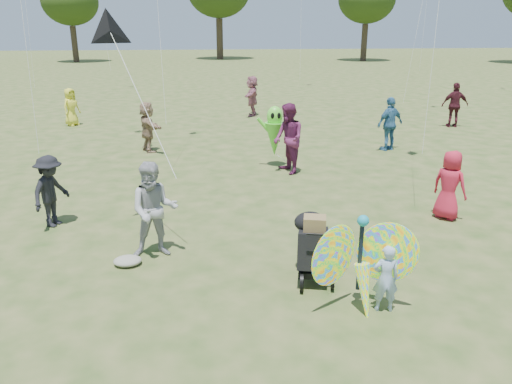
% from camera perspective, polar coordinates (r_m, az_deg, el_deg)
% --- Properties ---
extents(ground, '(160.00, 160.00, 0.00)m').
position_cam_1_polar(ground, '(7.81, 2.85, -11.14)').
color(ground, '#51592B').
rests_on(ground, ground).
extents(child_girl, '(0.39, 0.28, 1.00)m').
position_cam_1_polar(child_girl, '(7.30, 14.59, -9.54)').
color(child_girl, '#95ADD3').
rests_on(child_girl, ground).
extents(adult_man, '(0.85, 0.67, 1.70)m').
position_cam_1_polar(adult_man, '(8.73, -11.56, -2.04)').
color(adult_man, '#9C9DA2').
rests_on(adult_man, ground).
extents(grey_bag, '(0.47, 0.39, 0.15)m').
position_cam_1_polar(grey_bag, '(8.79, -14.48, -7.62)').
color(grey_bag, gray).
rests_on(grey_bag, ground).
extents(crowd_a, '(0.79, 0.85, 1.46)m').
position_cam_1_polar(crowd_a, '(11.05, 21.25, 0.76)').
color(crowd_a, '#B81D34').
rests_on(crowd_a, ground).
extents(crowd_b, '(0.88, 1.08, 1.46)m').
position_cam_1_polar(crowd_b, '(10.71, -22.41, 0.08)').
color(crowd_b, black).
rests_on(crowd_b, ground).
extents(crowd_c, '(1.09, 0.78, 1.71)m').
position_cam_1_polar(crowd_c, '(16.67, 15.05, 7.52)').
color(crowd_c, teal).
rests_on(crowd_c, ground).
extents(crowd_d, '(1.01, 1.54, 1.59)m').
position_cam_1_polar(crowd_d, '(16.33, -12.28, 7.30)').
color(crowd_d, '#9A795F').
rests_on(crowd_d, ground).
extents(crowd_e, '(0.93, 1.07, 1.90)m').
position_cam_1_polar(crowd_e, '(13.54, 3.72, 6.09)').
color(crowd_e, '#65214C').
rests_on(crowd_e, ground).
extents(crowd_g, '(0.82, 0.87, 1.49)m').
position_cam_1_polar(crowd_g, '(21.58, -20.38, 9.09)').
color(crowd_g, yellow).
rests_on(crowd_g, ground).
extents(crowd_h, '(1.08, 0.58, 1.74)m').
position_cam_1_polar(crowd_h, '(21.42, 21.78, 9.21)').
color(crowd_h, '#43161F').
rests_on(crowd_h, ground).
extents(crowd_j, '(0.84, 1.70, 1.75)m').
position_cam_1_polar(crowd_j, '(22.55, -0.45, 10.93)').
color(crowd_j, '#A15C6E').
rests_on(crowd_j, ground).
extents(jogging_stroller, '(0.66, 1.11, 1.09)m').
position_cam_1_polar(jogging_stroller, '(7.93, 6.47, -5.79)').
color(jogging_stroller, black).
rests_on(jogging_stroller, ground).
extents(butterfly_kite, '(1.74, 0.75, 1.64)m').
position_cam_1_polar(butterfly_kite, '(7.12, 12.02, -8.26)').
color(butterfly_kite, orange).
rests_on(butterfly_kite, ground).
extents(delta_kite_rig, '(1.53, 1.53, 2.80)m').
position_cam_1_polar(delta_kite_rig, '(9.56, -16.30, 17.10)').
color(delta_kite_rig, black).
rests_on(delta_kite_rig, ground).
extents(alien_kite, '(1.12, 0.69, 1.74)m').
position_cam_1_polar(alien_kite, '(14.13, 2.13, 6.71)').
color(alien_kite, '#62E836').
rests_on(alien_kite, ground).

